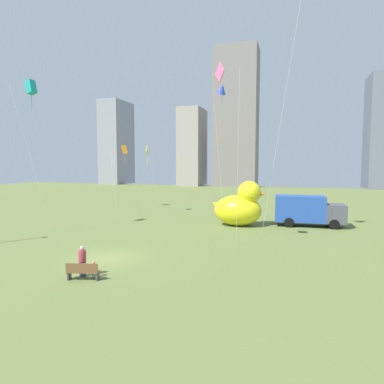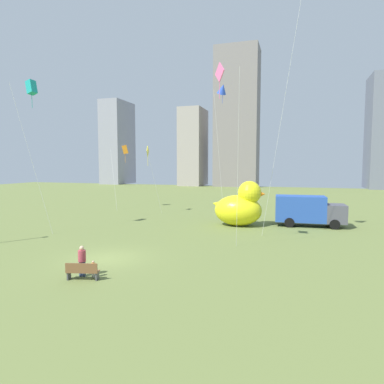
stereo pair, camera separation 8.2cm
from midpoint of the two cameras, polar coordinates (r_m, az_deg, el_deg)
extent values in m
plane|color=olive|center=(21.70, -14.44, -10.97)|extent=(140.00, 140.00, 0.00)
cube|color=brown|center=(18.19, -18.20, -12.79)|extent=(1.68, 0.84, 0.06)
cube|color=brown|center=(17.94, -18.45, -12.19)|extent=(1.59, 0.46, 0.45)
cube|color=#47474C|center=(18.53, -20.36, -13.26)|extent=(0.17, 0.38, 0.39)
cube|color=#47474C|center=(18.02, -15.95, -13.66)|extent=(0.17, 0.38, 0.39)
cylinder|color=#38476B|center=(18.78, -18.56, -12.32)|extent=(0.18, 0.18, 0.79)
cylinder|color=#38476B|center=(18.67, -18.05, -12.41)|extent=(0.18, 0.18, 0.79)
cylinder|color=#B23F4C|center=(18.53, -18.36, -10.32)|extent=(0.39, 0.39, 0.59)
sphere|color=#D8AD8C|center=(18.43, -18.40, -9.09)|extent=(0.23, 0.23, 0.23)
cylinder|color=silver|center=(18.48, -16.70, -13.14)|extent=(0.10, 0.10, 0.43)
cylinder|color=silver|center=(18.42, -16.41, -13.19)|extent=(0.10, 0.10, 0.43)
cylinder|color=gold|center=(18.34, -16.58, -12.05)|extent=(0.21, 0.21, 0.32)
sphere|color=#D8AD8C|center=(18.28, -16.60, -11.38)|extent=(0.12, 0.12, 0.12)
ellipsoid|color=yellow|center=(31.99, 7.74, -3.12)|extent=(4.47, 3.31, 2.92)
sphere|color=yellow|center=(31.64, 9.68, -0.09)|extent=(2.18, 2.18, 2.18)
cone|color=orange|center=(31.54, 11.45, -0.33)|extent=(0.98, 0.98, 0.98)
cone|color=yellow|center=(32.29, 4.34, -2.14)|extent=(1.33, 1.17, 1.40)
cube|color=#264CA5|center=(33.14, 17.85, -2.70)|extent=(4.60, 2.52, 2.40)
cube|color=#4C4C56|center=(33.53, 23.17, -3.39)|extent=(1.86, 2.38, 1.68)
cylinder|color=black|center=(33.63, 22.78, -4.80)|extent=(1.02, 2.44, 0.90)
cylinder|color=black|center=(33.27, 16.12, -4.72)|extent=(1.02, 2.44, 0.90)
cube|color=gray|center=(102.98, -12.76, 8.17)|extent=(6.18, 11.01, 24.19)
cube|color=#9E938C|center=(92.04, 0.02, 7.63)|extent=(6.05, 9.58, 20.76)
cube|color=gray|center=(89.97, 7.52, 12.42)|extent=(11.08, 8.04, 35.65)
cylinder|color=silver|center=(38.82, -6.51, 1.56)|extent=(0.85, 2.10, 7.34)
cube|color=yellow|center=(39.59, -7.71, 6.92)|extent=(0.39, 1.25, 1.27)
cylinder|color=yellow|center=(39.56, -7.70, 5.62)|extent=(0.04, 0.04, 1.60)
cylinder|color=silver|center=(26.34, 14.99, 12.57)|extent=(2.89, 2.55, 18.96)
cylinder|color=silver|center=(22.44, 7.75, 4.93)|extent=(0.52, 2.47, 11.83)
cube|color=pink|center=(23.21, 4.65, 19.72)|extent=(0.86, 1.02, 1.27)
cylinder|color=pink|center=(22.99, 4.63, 17.55)|extent=(0.04, 0.04, 1.60)
cylinder|color=silver|center=(39.60, 4.42, 6.92)|extent=(1.44, 0.53, 14.64)
cone|color=blue|center=(41.16, 5.08, 17.12)|extent=(1.80, 1.86, 1.50)
cylinder|color=blue|center=(40.98, 5.07, 15.89)|extent=(0.04, 0.04, 1.60)
cylinder|color=silver|center=(30.13, -25.84, 4.85)|extent=(2.33, 1.60, 12.25)
cube|color=teal|center=(32.15, -25.87, 15.81)|extent=(0.93, 0.78, 1.26)
cylinder|color=teal|center=(31.99, -25.81, 14.23)|extent=(0.04, 0.04, 1.60)
cylinder|color=silver|center=(44.40, -13.37, 2.12)|extent=(2.15, 2.30, 7.73)
cube|color=orange|center=(44.75, -11.51, 7.12)|extent=(1.00, 0.94, 1.23)
cylinder|color=orange|center=(44.73, -11.49, 5.97)|extent=(0.04, 0.04, 1.60)
camera|label=1|loc=(0.04, -90.10, -0.01)|focal=31.22mm
camera|label=2|loc=(0.04, 89.90, 0.01)|focal=31.22mm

